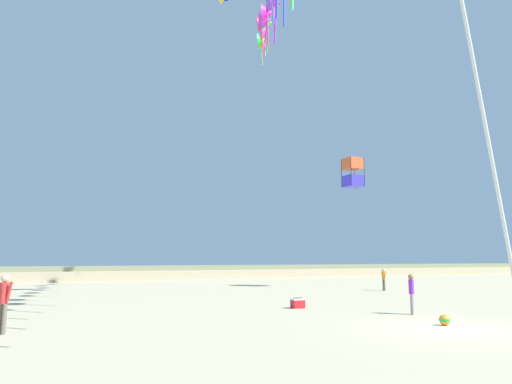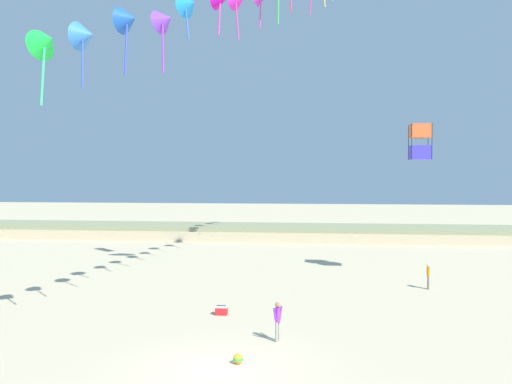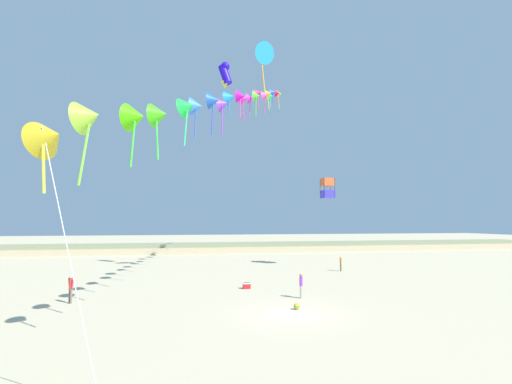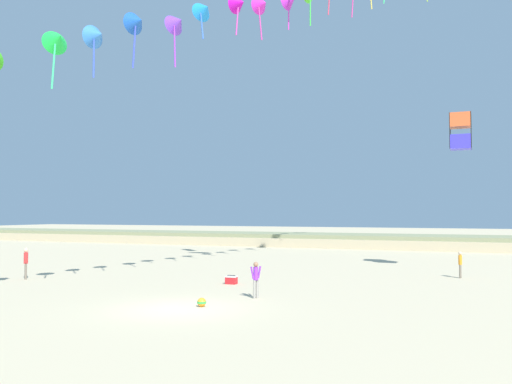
% 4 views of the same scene
% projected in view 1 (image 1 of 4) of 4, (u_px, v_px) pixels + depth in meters
% --- Properties ---
extents(ground_plane, '(240.00, 240.00, 0.00)m').
position_uv_depth(ground_plane, '(452.00, 330.00, 14.26)').
color(ground_plane, beige).
extents(dune_ridge, '(120.00, 9.29, 1.37)m').
position_uv_depth(dune_ridge, '(162.00, 272.00, 51.47)').
color(dune_ridge, '#BFAE8B').
rests_on(dune_ridge, ground).
extents(person_near_left, '(0.21, 0.54, 1.52)m').
position_uv_depth(person_near_left, '(384.00, 278.00, 31.79)').
color(person_near_left, '#726656').
rests_on(person_near_left, ground).
extents(person_near_right, '(0.38, 0.50, 1.59)m').
position_uv_depth(person_near_right, '(411.00, 291.00, 18.35)').
color(person_near_right, gray).
rests_on(person_near_right, ground).
extents(person_mid_center, '(0.50, 0.49, 1.75)m').
position_uv_depth(person_mid_center, '(4.00, 299.00, 13.59)').
color(person_mid_center, '#726656').
rests_on(person_mid_center, ground).
extents(kite_banner_string, '(17.41, 38.76, 24.48)m').
position_uv_depth(kite_banner_string, '(270.00, 11.00, 25.28)').
color(kite_banner_string, gold).
extents(large_kite_low_lead, '(1.30, 1.30, 2.28)m').
position_uv_depth(large_kite_low_lead, '(353.00, 173.00, 35.84)').
color(large_kite_low_lead, '#3E36E2').
extents(beach_cooler, '(0.58, 0.41, 0.46)m').
position_uv_depth(beach_cooler, '(298.00, 303.00, 20.56)').
color(beach_cooler, red).
rests_on(beach_cooler, ground).
extents(beach_ball, '(0.36, 0.36, 0.36)m').
position_uv_depth(beach_ball, '(445.00, 320.00, 15.26)').
color(beach_ball, orange).
rests_on(beach_ball, ground).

